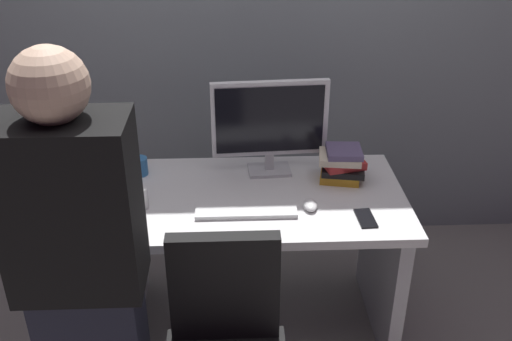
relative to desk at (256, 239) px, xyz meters
name	(u,v)px	position (x,y,z in m)	size (l,w,h in m)	color
ground_plane	(256,321)	(0.00, 0.00, -0.51)	(9.00, 9.00, 0.00)	gray
desk	(256,239)	(0.00, 0.00, 0.00)	(1.34, 0.75, 0.75)	white
person_at_desk	(85,286)	(-0.59, -0.72, 0.33)	(0.40, 0.24, 1.64)	#262838
monitor	(270,123)	(0.07, 0.22, 0.49)	(0.54, 0.15, 0.46)	silver
keyboard	(246,210)	(-0.05, -0.14, 0.25)	(0.43, 0.13, 0.02)	white
mouse	(310,205)	(0.23, -0.12, 0.26)	(0.06, 0.10, 0.03)	white
cup_near_keyboard	(140,198)	(-0.50, -0.09, 0.29)	(0.07, 0.07, 0.10)	silver
cup_by_monitor	(140,166)	(-0.54, 0.22, 0.28)	(0.08, 0.08, 0.09)	#3372B2
book_stack	(342,164)	(0.41, 0.12, 0.32)	(0.23, 0.18, 0.16)	gold
cell_phone	(366,218)	(0.45, -0.22, 0.24)	(0.07, 0.14, 0.01)	black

